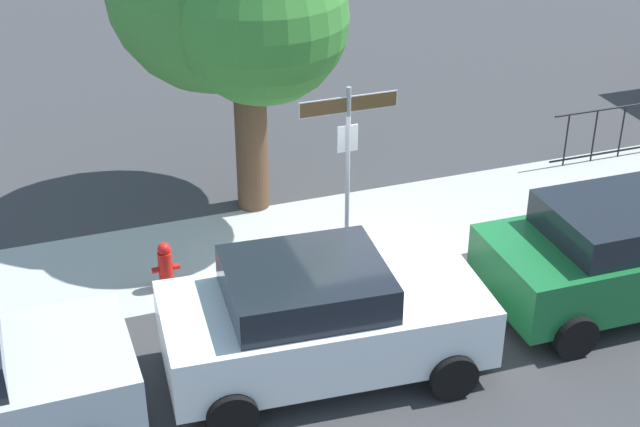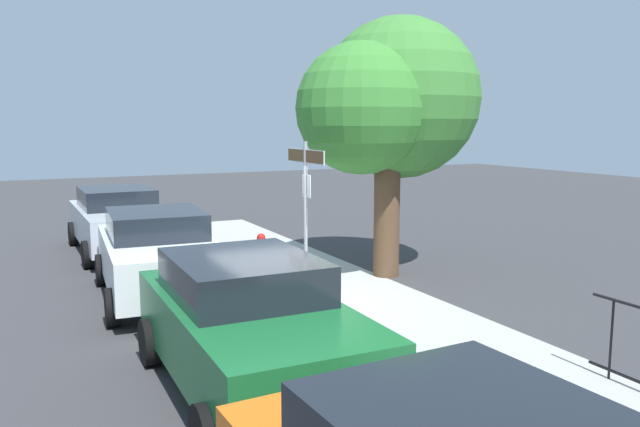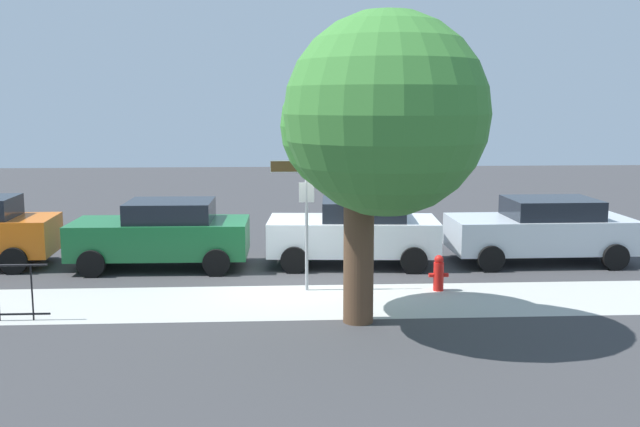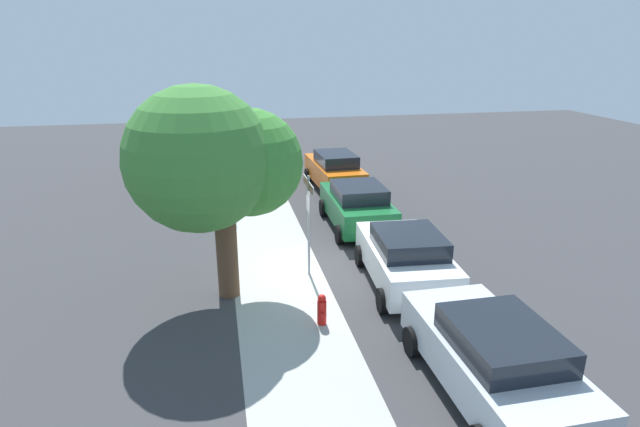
% 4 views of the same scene
% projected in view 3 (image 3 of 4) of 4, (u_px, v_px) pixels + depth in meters
% --- Properties ---
extents(ground_plane, '(60.00, 60.00, 0.00)m').
position_uv_depth(ground_plane, '(298.00, 286.00, 15.97)').
color(ground_plane, '#38383A').
extents(sidewalk_strip, '(24.00, 2.60, 0.00)m').
position_uv_depth(sidewalk_strip, '(201.00, 303.00, 14.58)').
color(sidewalk_strip, '#AAAAA4').
rests_on(sidewalk_strip, ground_plane).
extents(street_sign, '(1.53, 0.07, 2.94)m').
position_uv_depth(street_sign, '(307.00, 194.00, 15.26)').
color(street_sign, '#9EA0A5').
rests_on(street_sign, ground_plane).
extents(shade_tree, '(3.56, 4.32, 5.56)m').
position_uv_depth(shade_tree, '(372.00, 120.00, 12.76)').
color(shade_tree, brown).
rests_on(shade_tree, ground_plane).
extents(car_silver, '(4.51, 2.18, 1.63)m').
position_uv_depth(car_silver, '(542.00, 229.00, 18.19)').
color(car_silver, silver).
rests_on(car_silver, ground_plane).
extents(car_white, '(4.29, 2.38, 1.63)m').
position_uv_depth(car_white, '(355.00, 231.00, 17.95)').
color(car_white, white).
rests_on(car_white, ground_plane).
extents(car_green, '(4.26, 2.16, 1.65)m').
position_uv_depth(car_green, '(163.00, 233.00, 17.61)').
color(car_green, '#186430').
rests_on(car_green, ground_plane).
extents(fire_hydrant, '(0.42, 0.22, 0.78)m').
position_uv_depth(fire_hydrant, '(439.00, 273.00, 15.48)').
color(fire_hydrant, red).
rests_on(fire_hydrant, ground_plane).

